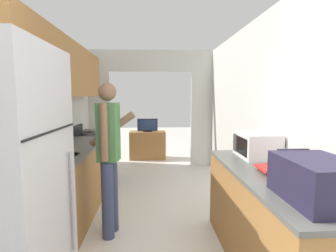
{
  "coord_description": "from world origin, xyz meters",
  "views": [
    {
      "loc": [
        0.01,
        -0.91,
        1.53
      ],
      "look_at": [
        0.24,
        2.75,
        1.11
      ],
      "focal_mm": 28.0,
      "sensor_mm": 36.0,
      "label": 1
    }
  ],
  "objects_px": {
    "person": "(109,155)",
    "range_oven": "(94,158)",
    "tv_cabinet": "(148,145)",
    "suitcase": "(317,180)",
    "television": "(147,125)",
    "microwave": "(256,145)",
    "book_stack": "(274,170)"
  },
  "relations": [
    {
      "from": "person",
      "to": "book_stack",
      "type": "distance_m",
      "value": 1.66
    },
    {
      "from": "range_oven",
      "to": "tv_cabinet",
      "type": "distance_m",
      "value": 2.0
    },
    {
      "from": "range_oven",
      "to": "suitcase",
      "type": "xyz_separation_m",
      "value": [
        2.04,
        -3.12,
        0.57
      ]
    },
    {
      "from": "microwave",
      "to": "television",
      "type": "relative_size",
      "value": 1.02
    },
    {
      "from": "person",
      "to": "television",
      "type": "height_order",
      "value": "person"
    },
    {
      "from": "person",
      "to": "range_oven",
      "type": "bearing_deg",
      "value": 25.36
    },
    {
      "from": "range_oven",
      "to": "television",
      "type": "distance_m",
      "value": 1.99
    },
    {
      "from": "suitcase",
      "to": "television",
      "type": "height_order",
      "value": "suitcase"
    },
    {
      "from": "microwave",
      "to": "tv_cabinet",
      "type": "distance_m",
      "value": 3.96
    },
    {
      "from": "microwave",
      "to": "tv_cabinet",
      "type": "bearing_deg",
      "value": 108.11
    },
    {
      "from": "range_oven",
      "to": "television",
      "type": "relative_size",
      "value": 2.1
    },
    {
      "from": "suitcase",
      "to": "book_stack",
      "type": "xyz_separation_m",
      "value": [
        0.02,
        0.61,
        -0.11
      ]
    },
    {
      "from": "suitcase",
      "to": "microwave",
      "type": "distance_m",
      "value": 1.19
    },
    {
      "from": "range_oven",
      "to": "tv_cabinet",
      "type": "xyz_separation_m",
      "value": [
        0.93,
        1.77,
        -0.11
      ]
    },
    {
      "from": "suitcase",
      "to": "microwave",
      "type": "xyz_separation_m",
      "value": [
        0.1,
        1.18,
        -0.0
      ]
    },
    {
      "from": "television",
      "to": "range_oven",
      "type": "bearing_deg",
      "value": -118.29
    },
    {
      "from": "microwave",
      "to": "television",
      "type": "distance_m",
      "value": 3.86
    },
    {
      "from": "microwave",
      "to": "person",
      "type": "bearing_deg",
      "value": 174.98
    },
    {
      "from": "book_stack",
      "to": "television",
      "type": "relative_size",
      "value": 0.58
    },
    {
      "from": "range_oven",
      "to": "tv_cabinet",
      "type": "relative_size",
      "value": 1.17
    },
    {
      "from": "range_oven",
      "to": "microwave",
      "type": "relative_size",
      "value": 2.05
    },
    {
      "from": "book_stack",
      "to": "microwave",
      "type": "bearing_deg",
      "value": 82.11
    },
    {
      "from": "person",
      "to": "television",
      "type": "distance_m",
      "value": 3.54
    },
    {
      "from": "tv_cabinet",
      "to": "suitcase",
      "type": "bearing_deg",
      "value": -77.2
    },
    {
      "from": "suitcase",
      "to": "microwave",
      "type": "bearing_deg",
      "value": 85.11
    },
    {
      "from": "range_oven",
      "to": "suitcase",
      "type": "bearing_deg",
      "value": -56.85
    },
    {
      "from": "television",
      "to": "suitcase",
      "type": "bearing_deg",
      "value": -77.09
    },
    {
      "from": "person",
      "to": "tv_cabinet",
      "type": "relative_size",
      "value": 1.92
    },
    {
      "from": "television",
      "to": "tv_cabinet",
      "type": "bearing_deg",
      "value": 90.0
    },
    {
      "from": "person",
      "to": "television",
      "type": "xyz_separation_m",
      "value": [
        0.36,
        3.52,
        -0.07
      ]
    },
    {
      "from": "person",
      "to": "book_stack",
      "type": "bearing_deg",
      "value": -107.51
    },
    {
      "from": "book_stack",
      "to": "suitcase",
      "type": "bearing_deg",
      "value": -92.01
    }
  ]
}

